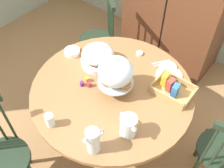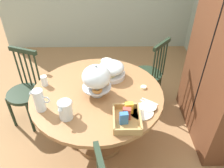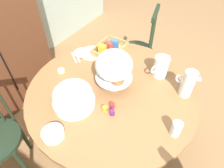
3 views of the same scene
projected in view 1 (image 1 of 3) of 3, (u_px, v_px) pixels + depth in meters
ground_plane at (104, 142)px, 2.60m from camera, size 10.00×10.00×0.00m
dining_table at (112, 102)px, 2.25m from camera, size 1.32×1.32×0.74m
windsor_chair_near_window at (3, 158)px, 2.01m from camera, size 0.43×0.43×0.97m
windsor_chair_by_cabinet at (222, 153)px, 2.04m from camera, size 0.42×0.42×0.97m
windsor_chair_facing_door at (99, 41)px, 2.94m from camera, size 0.47×0.47×0.97m
pastry_stand_with_dome at (116, 73)px, 1.94m from camera, size 0.28×0.28×0.34m
fruit_platter_covered at (98, 56)px, 2.23m from camera, size 0.30×0.30×0.18m
orange_juice_pitcher at (93, 141)px, 1.68m from camera, size 0.09×0.17×0.22m
milk_pitcher at (128, 126)px, 1.77m from camera, size 0.19×0.12×0.18m
cereal_basket at (172, 88)px, 2.05m from camera, size 0.32×0.24×0.12m
china_plate_large at (169, 75)px, 2.19m from camera, size 0.22×0.22×0.01m
china_plate_small at (168, 67)px, 2.24m from camera, size 0.15×0.15×0.01m
cereal_bowl at (72, 52)px, 2.36m from camera, size 0.14×0.14×0.04m
drinking_glass at (50, 120)px, 1.83m from camera, size 0.06×0.06×0.11m
butter_dish at (139, 53)px, 2.36m from camera, size 0.06×0.06×0.02m
jam_jar_strawberry at (89, 85)px, 2.10m from camera, size 0.04×0.04×0.04m
jam_jar_apricot at (87, 79)px, 2.14m from camera, size 0.04×0.04×0.04m
jam_jar_grape at (82, 84)px, 2.11m from camera, size 0.04×0.04×0.04m
table_knife at (162, 64)px, 2.28m from camera, size 0.11×0.15×0.01m
dinner_fork at (161, 62)px, 2.30m from camera, size 0.11×0.15×0.01m
soup_spoon at (176, 88)px, 2.10m from camera, size 0.11×0.15×0.01m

